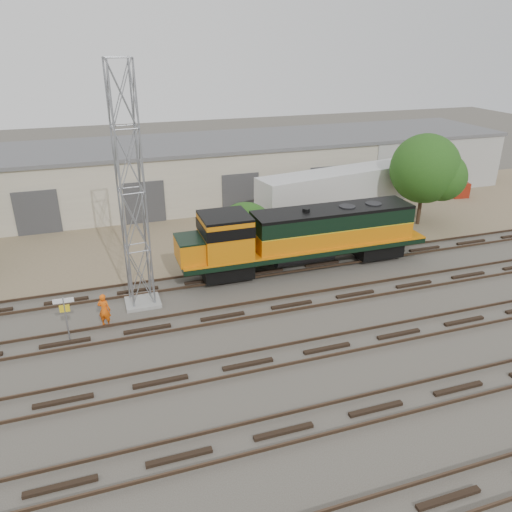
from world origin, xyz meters
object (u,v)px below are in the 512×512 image
object	(u,v)px
semi_trailer	(341,189)
locomotive	(301,236)
worker	(104,310)
signal_tower	(132,195)

from	to	relation	value
semi_trailer	locomotive	bearing A→B (deg)	-141.88
semi_trailer	worker	bearing A→B (deg)	-160.74
locomotive	semi_trailer	xyz separation A→B (m)	(6.62, 7.46, 0.38)
locomotive	semi_trailer	size ratio (longest dim) A/B	1.17
signal_tower	worker	xyz separation A→B (m)	(-2.10, -1.82, -5.42)
worker	semi_trailer	world-z (taller)	semi_trailer
locomotive	signal_tower	distance (m)	11.17
signal_tower	worker	distance (m)	6.09
signal_tower	worker	size ratio (longest dim) A/B	7.10
worker	locomotive	bearing A→B (deg)	-139.42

